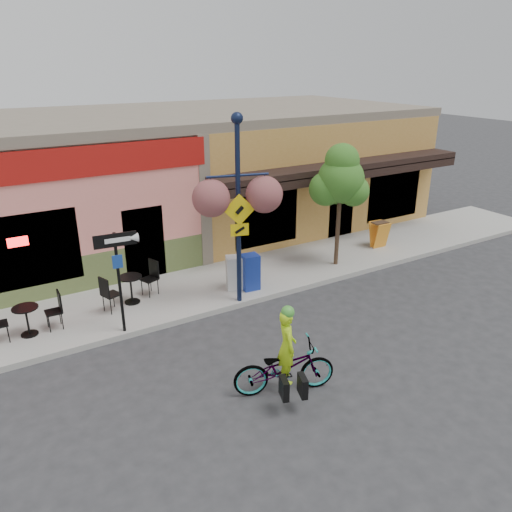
{
  "coord_description": "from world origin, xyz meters",
  "views": [
    {
      "loc": [
        -7.22,
        -9.97,
        6.23
      ],
      "look_at": [
        -0.95,
        0.5,
        1.4
      ],
      "focal_mm": 35.0,
      "sensor_mm": 36.0,
      "label": 1
    }
  ],
  "objects_px": {
    "bicycle": "(284,368)",
    "newspaper_box_blue": "(250,272)",
    "building": "(182,172)",
    "cyclist_rider": "(287,357)",
    "one_way_sign": "(119,284)",
    "newspaper_box_grey": "(234,273)",
    "lamp_post": "(238,212)",
    "street_tree": "(339,205)"
  },
  "relations": [
    {
      "from": "lamp_post",
      "to": "newspaper_box_blue",
      "type": "relative_size",
      "value": 4.81
    },
    {
      "from": "bicycle",
      "to": "lamp_post",
      "type": "relative_size",
      "value": 0.41
    },
    {
      "from": "bicycle",
      "to": "one_way_sign",
      "type": "height_order",
      "value": "one_way_sign"
    },
    {
      "from": "newspaper_box_blue",
      "to": "lamp_post",
      "type": "bearing_deg",
      "value": -136.21
    },
    {
      "from": "newspaper_box_blue",
      "to": "street_tree",
      "type": "relative_size",
      "value": 0.27
    },
    {
      "from": "bicycle",
      "to": "lamp_post",
      "type": "xyz_separation_m",
      "value": [
        1.06,
        3.74,
        2.08
      ]
    },
    {
      "from": "bicycle",
      "to": "newspaper_box_blue",
      "type": "xyz_separation_m",
      "value": [
        1.69,
        4.22,
        0.13
      ]
    },
    {
      "from": "bicycle",
      "to": "newspaper_box_blue",
      "type": "height_order",
      "value": "newspaper_box_blue"
    },
    {
      "from": "cyclist_rider",
      "to": "one_way_sign",
      "type": "distance_m",
      "value": 4.35
    },
    {
      "from": "building",
      "to": "one_way_sign",
      "type": "bearing_deg",
      "value": -123.56
    },
    {
      "from": "building",
      "to": "one_way_sign",
      "type": "distance_m",
      "value": 8.26
    },
    {
      "from": "cyclist_rider",
      "to": "lamp_post",
      "type": "height_order",
      "value": "lamp_post"
    },
    {
      "from": "building",
      "to": "cyclist_rider",
      "type": "distance_m",
      "value": 10.95
    },
    {
      "from": "newspaper_box_grey",
      "to": "street_tree",
      "type": "relative_size",
      "value": 0.25
    },
    {
      "from": "street_tree",
      "to": "cyclist_rider",
      "type": "bearing_deg",
      "value": -138.01
    },
    {
      "from": "bicycle",
      "to": "cyclist_rider",
      "type": "bearing_deg",
      "value": -71.24
    },
    {
      "from": "lamp_post",
      "to": "newspaper_box_blue",
      "type": "bearing_deg",
      "value": 52.94
    },
    {
      "from": "street_tree",
      "to": "building",
      "type": "bearing_deg",
      "value": 112.15
    },
    {
      "from": "building",
      "to": "bicycle",
      "type": "relative_size",
      "value": 8.88
    },
    {
      "from": "one_way_sign",
      "to": "building",
      "type": "bearing_deg",
      "value": 62.19
    },
    {
      "from": "newspaper_box_blue",
      "to": "newspaper_box_grey",
      "type": "height_order",
      "value": "newspaper_box_blue"
    },
    {
      "from": "one_way_sign",
      "to": "newspaper_box_blue",
      "type": "relative_size",
      "value": 2.42
    },
    {
      "from": "lamp_post",
      "to": "one_way_sign",
      "type": "height_order",
      "value": "lamp_post"
    },
    {
      "from": "building",
      "to": "lamp_post",
      "type": "bearing_deg",
      "value": -101.41
    },
    {
      "from": "one_way_sign",
      "to": "street_tree",
      "type": "bearing_deg",
      "value": 11.26
    },
    {
      "from": "building",
      "to": "newspaper_box_blue",
      "type": "bearing_deg",
      "value": -96.8
    },
    {
      "from": "one_way_sign",
      "to": "newspaper_box_grey",
      "type": "height_order",
      "value": "one_way_sign"
    },
    {
      "from": "bicycle",
      "to": "one_way_sign",
      "type": "xyz_separation_m",
      "value": [
        -2.1,
        3.74,
        0.86
      ]
    },
    {
      "from": "one_way_sign",
      "to": "newspaper_box_grey",
      "type": "xyz_separation_m",
      "value": [
        3.42,
        0.75,
        -0.77
      ]
    },
    {
      "from": "cyclist_rider",
      "to": "newspaper_box_blue",
      "type": "relative_size",
      "value": 1.49
    },
    {
      "from": "cyclist_rider",
      "to": "newspaper_box_blue",
      "type": "bearing_deg",
      "value": -2.45
    },
    {
      "from": "building",
      "to": "one_way_sign",
      "type": "xyz_separation_m",
      "value": [
        -4.54,
        -6.85,
        -0.86
      ]
    },
    {
      "from": "newspaper_box_grey",
      "to": "building",
      "type": "bearing_deg",
      "value": 99.07
    },
    {
      "from": "cyclist_rider",
      "to": "newspaper_box_blue",
      "type": "height_order",
      "value": "cyclist_rider"
    },
    {
      "from": "building",
      "to": "newspaper_box_blue",
      "type": "relative_size",
      "value": 17.73
    },
    {
      "from": "building",
      "to": "newspaper_box_grey",
      "type": "relative_size",
      "value": 19.03
    },
    {
      "from": "lamp_post",
      "to": "one_way_sign",
      "type": "bearing_deg",
      "value": -164.83
    },
    {
      "from": "lamp_post",
      "to": "newspaper_box_grey",
      "type": "xyz_separation_m",
      "value": [
        0.26,
        0.75,
        -1.99
      ]
    },
    {
      "from": "newspaper_box_grey",
      "to": "street_tree",
      "type": "xyz_separation_m",
      "value": [
        3.63,
        -0.07,
        1.45
      ]
    },
    {
      "from": "lamp_post",
      "to": "newspaper_box_grey",
      "type": "distance_m",
      "value": 2.14
    },
    {
      "from": "cyclist_rider",
      "to": "street_tree",
      "type": "height_order",
      "value": "street_tree"
    },
    {
      "from": "one_way_sign",
      "to": "newspaper_box_blue",
      "type": "xyz_separation_m",
      "value": [
        3.79,
        0.48,
        -0.73
      ]
    }
  ]
}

